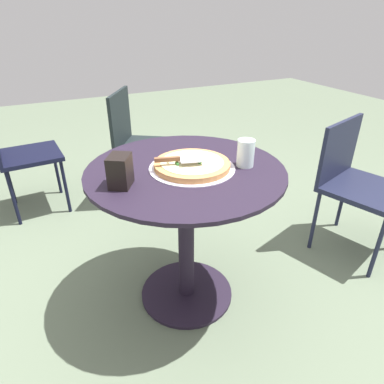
{
  "coord_description": "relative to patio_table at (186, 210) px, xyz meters",
  "views": [
    {
      "loc": [
        0.58,
        1.24,
        1.37
      ],
      "look_at": [
        -0.03,
        0.01,
        0.63
      ],
      "focal_mm": 31.61,
      "sensor_mm": 36.0,
      "label": 1
    }
  ],
  "objects": [
    {
      "name": "ground_plane",
      "position": [
        0.0,
        0.0,
        -0.53
      ],
      "size": [
        10.0,
        10.0,
        0.0
      ],
      "primitive_type": "plane",
      "color": "#5F6D57"
    },
    {
      "name": "drinking_cup",
      "position": [
        -0.25,
        0.09,
        0.28
      ],
      "size": [
        0.08,
        0.08,
        0.12
      ],
      "primitive_type": "cylinder",
      "color": "silver",
      "rests_on": "patio_table"
    },
    {
      "name": "napkin_dispenser",
      "position": [
        0.3,
        0.04,
        0.28
      ],
      "size": [
        0.12,
        0.13,
        0.13
      ],
      "primitive_type": "cube",
      "rotation": [
        0.0,
        0.0,
        4.15
      ],
      "color": "black",
      "rests_on": "patio_table"
    },
    {
      "name": "patio_chair_corner",
      "position": [
        -0.13,
        -1.15,
        -0.03
      ],
      "size": [
        0.59,
        0.59,
        0.85
      ],
      "color": "black",
      "rests_on": "ground"
    },
    {
      "name": "patio_chair_far",
      "position": [
        0.7,
        -1.33,
        -0.04
      ],
      "size": [
        0.44,
        0.44,
        0.84
      ],
      "color": "black",
      "rests_on": "ground"
    },
    {
      "name": "pizza_on_tray",
      "position": [
        -0.03,
        0.01,
        0.23
      ],
      "size": [
        0.38,
        0.38,
        0.05
      ],
      "color": "silver",
      "rests_on": "patio_table"
    },
    {
      "name": "patio_table",
      "position": [
        0.0,
        0.0,
        0.0
      ],
      "size": [
        0.89,
        0.89,
        0.75
      ],
      "color": "black",
      "rests_on": "ground"
    },
    {
      "name": "pizza_server",
      "position": [
        0.04,
        0.01,
        0.27
      ],
      "size": [
        0.22,
        0.11,
        0.02
      ],
      "color": "silver",
      "rests_on": "pizza_on_tray"
    },
    {
      "name": "patio_chair_near",
      "position": [
        -1.11,
        0.04,
        -0.05
      ],
      "size": [
        0.55,
        0.55,
        0.81
      ],
      "color": "#1C2037",
      "rests_on": "ground"
    }
  ]
}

